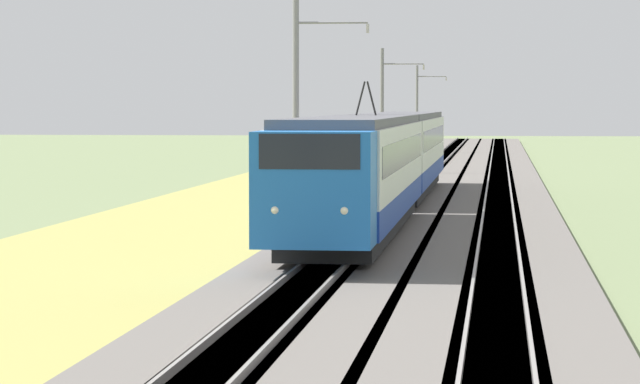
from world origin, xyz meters
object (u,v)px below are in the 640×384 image
passenger_train (383,157)px  catenary_mast_mid (298,110)px  catenary_mast_far (383,111)px  catenary_mast_distant (418,109)px

passenger_train → catenary_mast_mid: (-4.84, 2.50, 1.74)m
passenger_train → catenary_mast_mid: catenary_mast_mid is taller
passenger_train → catenary_mast_far: catenary_mast_far is taller
catenary_mast_far → catenary_mast_distant: catenary_mast_far is taller
catenary_mast_distant → passenger_train: bearing=-178.0°
catenary_mast_far → catenary_mast_distant: (37.28, -0.00, -0.02)m
catenary_mast_far → catenary_mast_distant: bearing=-0.0°
passenger_train → catenary_mast_distant: 69.78m
passenger_train → catenary_mast_mid: size_ratio=5.45×
catenary_mast_far → catenary_mast_distant: 37.28m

